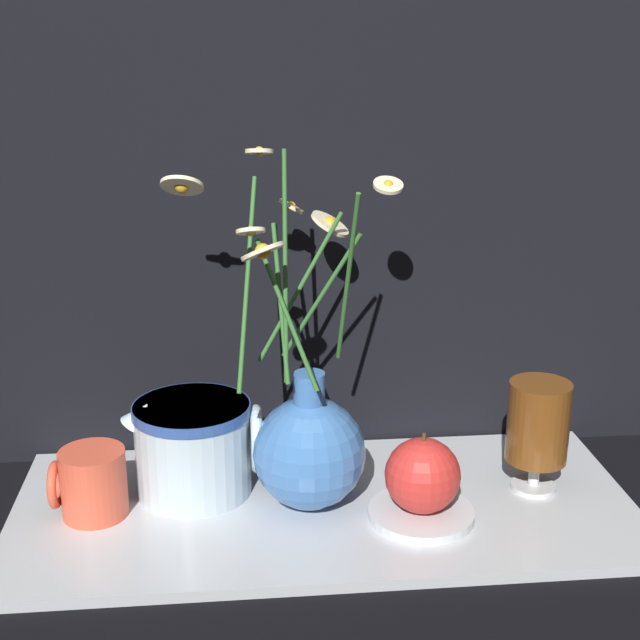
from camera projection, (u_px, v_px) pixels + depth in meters
The scene contains 9 objects.
ground_plane at pixel (324, 512), 1.01m from camera, with size 6.00×6.00×0.00m, color black.
shelf at pixel (324, 507), 1.01m from camera, with size 0.70×0.31×0.01m.
backdrop_wall at pixel (310, 6), 1.01m from camera, with size 1.20×0.02×1.10m.
vase_with_flowers at pixel (308, 442), 0.99m from camera, with size 0.25×0.20×0.40m.
yellow_mug at pixel (91, 483), 0.97m from camera, with size 0.08×0.07×0.08m.
ceramic_pitcher at pixel (195, 444), 1.02m from camera, with size 0.16×0.13×0.12m.
tea_glass at pixel (538, 424), 1.02m from camera, with size 0.07×0.07×0.13m.
saucer_plate at pixel (421, 513), 0.98m from camera, with size 0.12×0.12×0.01m.
orange_fruit at pixel (423, 475), 0.96m from camera, with size 0.08×0.08×0.09m.
Camera 1 is at (-0.09, -0.89, 0.52)m, focal length 50.00 mm.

